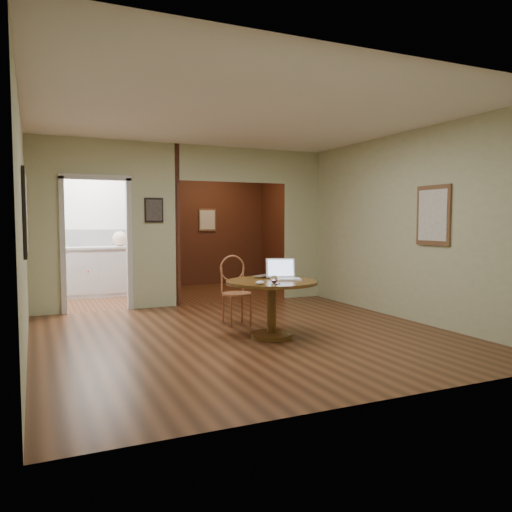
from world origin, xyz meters
name	(u,v)px	position (x,y,z in m)	size (l,w,h in m)	color
floor	(248,336)	(0.00, 0.00, 0.00)	(5.00, 5.00, 0.00)	#402212
room_shell	(154,229)	(-0.47, 3.10, 1.29)	(5.20, 7.50, 5.00)	white
dining_table	(272,295)	(0.23, -0.18, 0.52)	(1.12, 1.12, 0.70)	brown
chair	(235,286)	(0.11, 0.71, 0.53)	(0.41, 0.41, 0.95)	#AD623D
open_laptop	(283,274)	(0.43, -0.12, 0.76)	(0.43, 0.42, 0.26)	white
closed_laptop	(268,276)	(0.33, 0.14, 0.71)	(0.36, 0.23, 0.03)	#B5B5BA
mouse	(260,283)	(-0.07, -0.50, 0.72)	(0.12, 0.07, 0.05)	white
wine_glass	(274,279)	(0.15, -0.43, 0.74)	(0.08, 0.08, 0.09)	white
pen	(278,284)	(0.14, -0.54, 0.70)	(0.01, 0.01, 0.13)	navy
kitchen_cabinet	(95,271)	(-1.35, 4.20, 0.47)	(2.06, 0.60, 0.94)	silver
grocery_bag	(120,239)	(-0.88, 4.20, 1.08)	(0.29, 0.24, 0.29)	beige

